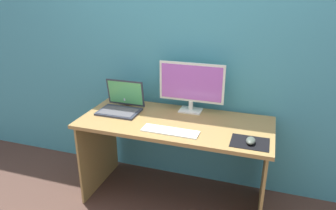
{
  "coord_description": "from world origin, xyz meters",
  "views": [
    {
      "loc": [
        0.63,
        -2.07,
        1.69
      ],
      "look_at": [
        -0.05,
        -0.02,
        0.85
      ],
      "focal_mm": 33.2,
      "sensor_mm": 36.0,
      "label": 1
    }
  ],
  "objects_px": {
    "fishbowl": "(128,95)",
    "keyboard_external": "(170,131)",
    "laptop": "(121,105)",
    "mouse": "(251,141)",
    "monitor": "(191,85)"
  },
  "relations": [
    {
      "from": "fishbowl",
      "to": "keyboard_external",
      "type": "xyz_separation_m",
      "value": [
        0.52,
        -0.42,
        -0.07
      ]
    },
    {
      "from": "laptop",
      "to": "mouse",
      "type": "height_order",
      "value": "laptop"
    },
    {
      "from": "laptop",
      "to": "mouse",
      "type": "distance_m",
      "value": 1.09
    },
    {
      "from": "monitor",
      "to": "keyboard_external",
      "type": "relative_size",
      "value": 1.3
    },
    {
      "from": "fishbowl",
      "to": "keyboard_external",
      "type": "bearing_deg",
      "value": -38.87
    },
    {
      "from": "monitor",
      "to": "mouse",
      "type": "height_order",
      "value": "monitor"
    },
    {
      "from": "monitor",
      "to": "fishbowl",
      "type": "xyz_separation_m",
      "value": [
        -0.56,
        -0.0,
        -0.15
      ]
    },
    {
      "from": "laptop",
      "to": "keyboard_external",
      "type": "bearing_deg",
      "value": -26.12
    },
    {
      "from": "keyboard_external",
      "to": "mouse",
      "type": "distance_m",
      "value": 0.56
    },
    {
      "from": "monitor",
      "to": "keyboard_external",
      "type": "bearing_deg",
      "value": -95.64
    },
    {
      "from": "mouse",
      "to": "monitor",
      "type": "bearing_deg",
      "value": 141.36
    },
    {
      "from": "fishbowl",
      "to": "keyboard_external",
      "type": "height_order",
      "value": "fishbowl"
    },
    {
      "from": "laptop",
      "to": "keyboard_external",
      "type": "distance_m",
      "value": 0.56
    },
    {
      "from": "monitor",
      "to": "laptop",
      "type": "relative_size",
      "value": 1.61
    },
    {
      "from": "monitor",
      "to": "fishbowl",
      "type": "relative_size",
      "value": 3.35
    }
  ]
}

